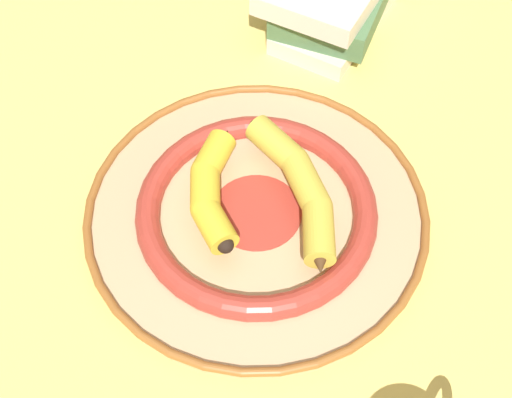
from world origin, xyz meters
name	(u,v)px	position (x,y,z in m)	size (l,w,h in m)	color
ground_plane	(243,223)	(0.00, 0.00, 0.00)	(2.80, 2.80, 0.00)	#E5CC6B
decorative_bowl	(256,210)	(-0.02, 0.00, 0.02)	(0.39, 0.39, 0.04)	tan
banana_a	(211,187)	(0.03, -0.02, 0.05)	(0.06, 0.17, 0.03)	yellow
banana_b	(301,188)	(-0.07, 0.00, 0.05)	(0.08, 0.21, 0.03)	gold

